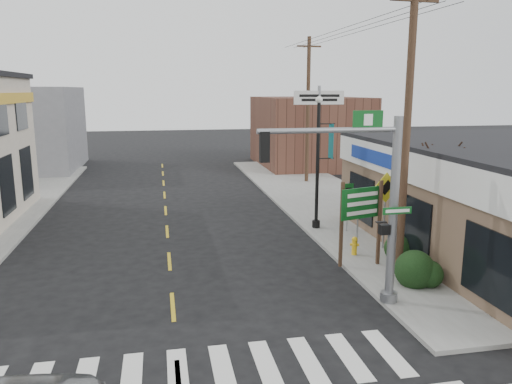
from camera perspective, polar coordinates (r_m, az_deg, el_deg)
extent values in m
cube|color=gray|center=(25.29, 10.68, -2.61)|extent=(6.00, 38.00, 0.13)
cube|color=gold|center=(18.78, -9.87, -7.78)|extent=(0.12, 56.00, 0.01)
cube|color=silver|center=(11.87, -8.93, -19.89)|extent=(11.00, 2.20, 0.01)
cube|color=brown|center=(41.71, 6.05, 6.88)|extent=(8.00, 10.00, 5.60)
cube|color=slate|center=(43.21, -25.66, 6.50)|extent=(9.00, 10.00, 6.40)
cylinder|color=gray|center=(14.57, 15.43, -2.21)|extent=(0.25, 0.25, 5.36)
cylinder|color=gray|center=(13.44, 8.38, 6.99)|extent=(3.93, 0.14, 0.14)
cube|color=black|center=(13.00, 0.94, 5.18)|extent=(0.25, 0.20, 0.80)
cube|color=#0D4919|center=(14.36, 15.84, -2.07)|extent=(0.85, 0.04, 0.20)
cube|color=#0D4919|center=(13.81, 12.66, 8.07)|extent=(0.85, 0.05, 0.49)
cube|color=black|center=(14.54, 14.53, -4.19)|extent=(0.29, 0.23, 0.29)
cube|color=#473121|center=(17.42, 9.74, -3.72)|extent=(0.11, 0.11, 3.00)
cube|color=#473121|center=(17.95, 13.92, -3.43)|extent=(0.11, 0.11, 3.00)
cube|color=#02501D|center=(17.44, 12.04, -1.24)|extent=(1.72, 0.05, 1.07)
cylinder|color=gold|center=(19.08, 11.17, -6.24)|extent=(0.20, 0.20, 0.56)
sphere|color=gold|center=(18.99, 11.21, -5.35)|extent=(0.22, 0.22, 0.22)
cylinder|color=gray|center=(19.80, 14.46, -2.45)|extent=(0.07, 0.07, 2.75)
cube|color=yellow|center=(19.56, 14.65, 0.50)|extent=(1.17, 0.03, 1.17)
cylinder|color=black|center=(22.00, 7.04, 2.98)|extent=(0.15, 0.15, 5.58)
sphere|color=silver|center=(21.76, 7.22, 10.41)|extent=(0.30, 0.30, 0.30)
cube|color=#0D565A|center=(22.06, 8.57, 5.77)|extent=(0.02, 0.59, 1.50)
cylinder|color=gray|center=(29.50, 7.09, 5.85)|extent=(0.19, 0.19, 6.29)
cube|color=silver|center=(29.36, 7.22, 10.66)|extent=(2.96, 0.18, 0.79)
cylinder|color=black|center=(19.04, 20.12, -2.42)|extent=(0.21, 0.21, 3.34)
ellipsoid|color=#183A1A|center=(16.70, 17.68, -8.49)|extent=(1.27, 1.27, 0.95)
ellipsoid|color=black|center=(19.05, 15.91, -6.20)|extent=(1.00, 1.00, 0.75)
cylinder|color=#3F311A|center=(16.58, 16.83, 6.27)|extent=(0.24, 0.24, 9.31)
cube|color=#3F311A|center=(16.73, 17.68, 20.19)|extent=(1.62, 0.10, 0.10)
cylinder|color=#483121|center=(33.39, 5.94, 9.22)|extent=(0.25, 0.25, 9.41)
cube|color=#483121|center=(33.48, 6.09, 16.23)|extent=(1.64, 0.10, 0.10)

